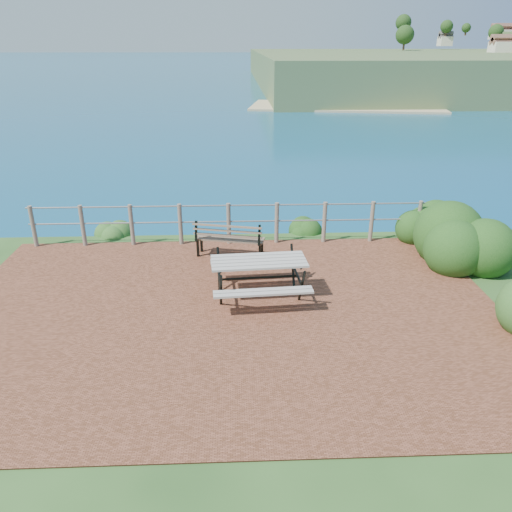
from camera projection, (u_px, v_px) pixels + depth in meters
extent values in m
cube|color=brown|center=(228.00, 313.00, 9.04)|extent=(10.00, 7.00, 0.12)
plane|color=#14657C|center=(233.00, 53.00, 192.38)|extent=(1200.00, 1200.00, 0.00)
cylinder|color=#6B5B4C|center=(33.00, 226.00, 11.72)|extent=(0.10, 0.10, 1.00)
cylinder|color=#6B5B4C|center=(83.00, 226.00, 11.77)|extent=(0.10, 0.10, 1.00)
cylinder|color=#6B5B4C|center=(132.00, 225.00, 11.81)|extent=(0.10, 0.10, 1.00)
cylinder|color=#6B5B4C|center=(180.00, 224.00, 11.86)|extent=(0.10, 0.10, 1.00)
cylinder|color=#6B5B4C|center=(229.00, 224.00, 11.90)|extent=(0.10, 0.10, 1.00)
cylinder|color=#6B5B4C|center=(277.00, 223.00, 11.94)|extent=(0.10, 0.10, 1.00)
cylinder|color=#6B5B4C|center=(324.00, 222.00, 11.99)|extent=(0.10, 0.10, 1.00)
cylinder|color=#6B5B4C|center=(372.00, 222.00, 12.03)|extent=(0.10, 0.10, 1.00)
cylinder|color=#6B5B4C|center=(419.00, 221.00, 12.08)|extent=(0.10, 0.10, 1.00)
cylinder|color=slate|center=(228.00, 205.00, 11.72)|extent=(9.40, 0.04, 0.04)
cylinder|color=slate|center=(229.00, 222.00, 11.88)|extent=(9.40, 0.04, 0.04)
cube|color=gray|center=(259.00, 261.00, 9.31)|extent=(1.82, 0.86, 0.04)
cube|color=gray|center=(259.00, 275.00, 9.43)|extent=(1.79, 0.38, 0.04)
cube|color=gray|center=(259.00, 275.00, 9.43)|extent=(1.79, 0.38, 0.04)
cylinder|color=black|center=(259.00, 278.00, 9.45)|extent=(1.53, 0.15, 0.04)
cube|color=brown|center=(230.00, 239.00, 11.20)|extent=(1.59, 0.72, 0.03)
cube|color=brown|center=(230.00, 227.00, 11.09)|extent=(1.53, 0.46, 0.35)
cube|color=black|center=(230.00, 247.00, 11.28)|extent=(0.06, 0.07, 0.42)
cube|color=black|center=(230.00, 247.00, 11.28)|extent=(0.06, 0.07, 0.42)
cube|color=black|center=(230.00, 247.00, 11.28)|extent=(0.06, 0.07, 0.42)
cube|color=black|center=(230.00, 247.00, 11.28)|extent=(0.06, 0.07, 0.42)
ellipsoid|color=#183E13|center=(453.00, 262.00, 11.10)|extent=(1.57, 1.57, 2.23)
ellipsoid|color=#183E13|center=(421.00, 238.00, 12.45)|extent=(1.13, 1.13, 1.62)
ellipsoid|color=#275520|center=(116.00, 234.00, 12.68)|extent=(0.79, 0.79, 0.54)
ellipsoid|color=#183E13|center=(302.00, 230.00, 12.97)|extent=(0.74, 0.74, 0.47)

